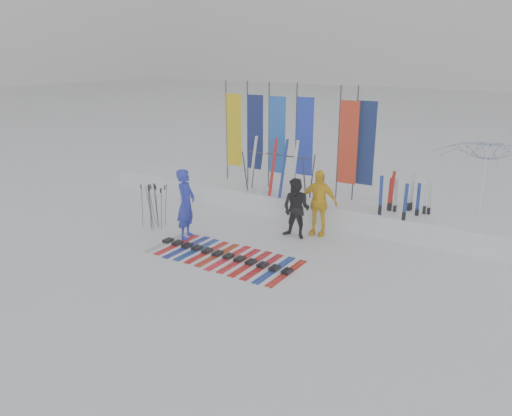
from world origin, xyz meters
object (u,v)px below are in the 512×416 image
Objects in this scene: person_blue at (186,204)px; person_yellow at (318,203)px; tent_canopy at (482,185)px; person_black at (296,209)px; ski_row at (223,255)px; ski_rack at (278,168)px.

person_yellow is at bearing -72.08° from person_blue.
person_black is at bearing -139.26° from tent_canopy.
ski_row is at bearing -127.65° from person_blue.
tent_canopy is at bearing 31.39° from person_yellow.
ski_rack is at bearing 143.36° from person_yellow.
person_yellow is at bearing 54.13° from person_black.
person_blue is at bearing -142.14° from tent_canopy.
tent_canopy is 1.35× the size of ski_rack.
person_black is at bearing -75.96° from person_blue.
person_blue is 0.50× the size of ski_row.
tent_canopy is at bearing 18.75° from ski_rack.
person_yellow reaches higher than ski_row.
ski_row is at bearing -122.47° from person_yellow.
person_yellow reaches higher than person_black.
person_yellow is 4.49m from tent_canopy.
tent_canopy is at bearing 40.70° from person_black.
ski_row is at bearing -80.45° from ski_rack.
person_yellow is (0.37, 0.52, 0.09)m from person_black.
person_blue is 1.87m from ski_row.
ski_rack reaches higher than person_black.
person_black reaches higher than ski_row.
tent_canopy is (3.49, 2.81, 0.36)m from person_yellow.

